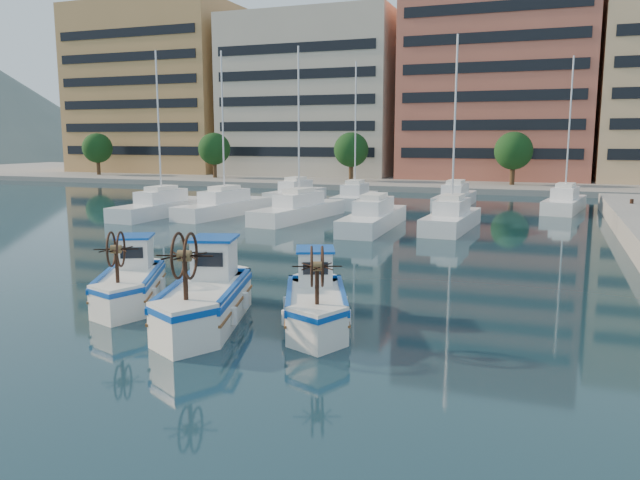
% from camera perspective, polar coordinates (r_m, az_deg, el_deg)
% --- Properties ---
extents(ground, '(300.00, 300.00, 0.00)m').
position_cam_1_polar(ground, '(18.67, -5.47, -7.92)').
color(ground, '#1A3545').
rests_on(ground, ground).
extents(waterfront, '(180.00, 40.00, 25.60)m').
position_cam_1_polar(waterfront, '(81.29, 21.75, 12.59)').
color(waterfront, gray).
rests_on(waterfront, ground).
extents(yacht_marina, '(39.97, 23.95, 11.50)m').
position_cam_1_polar(yacht_marina, '(45.56, 5.47, 2.97)').
color(yacht_marina, white).
rests_on(yacht_marina, ground).
extents(fishing_boat_a, '(3.38, 4.49, 2.71)m').
position_cam_1_polar(fishing_boat_a, '(22.14, -16.92, -3.55)').
color(fishing_boat_a, white).
rests_on(fishing_boat_a, ground).
extents(fishing_boat_b, '(3.25, 5.08, 3.08)m').
position_cam_1_polar(fishing_boat_b, '(19.15, -10.36, -4.95)').
color(fishing_boat_b, white).
rests_on(fishing_boat_b, ground).
extents(fishing_boat_c, '(3.15, 4.46, 2.69)m').
position_cam_1_polar(fishing_boat_c, '(18.74, -0.39, -5.46)').
color(fishing_boat_c, white).
rests_on(fishing_boat_c, ground).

